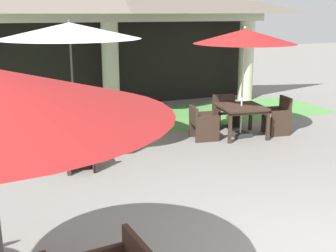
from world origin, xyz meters
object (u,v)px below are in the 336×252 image
Objects in this scene: patio_umbrella_mid_right at (70,31)px; patio_chair_mid_right_south at (80,151)px; patio_chair_mid_right_east at (121,133)px; patio_chair_mid_right_west at (27,139)px; patio_chair_mid_left_north at (226,111)px; patio_umbrella_mid_left at (245,37)px; patio_chair_mid_left_west at (203,123)px; terracotta_urn at (61,144)px; patio_table_mid_left at (241,110)px; patio_chair_mid_left_east at (278,117)px; patio_table_mid_right at (75,126)px; patio_chair_mid_right_north at (72,126)px.

patio_umbrella_mid_right reaches higher than patio_chair_mid_right_south.
patio_chair_mid_right_west is at bearing 90.00° from patio_chair_mid_right_east.
patio_umbrella_mid_left is at bearing 90.00° from patio_chair_mid_left_north.
patio_umbrella_mid_right is at bearing 90.00° from patio_chair_mid_right_west.
patio_chair_mid_right_west is at bearing -83.04° from patio_chair_mid_left_west.
patio_umbrella_mid_left is 2.22m from patio_chair_mid_left_west.
patio_chair_mid_right_east is at bearing 44.97° from patio_chair_mid_right_south.
patio_chair_mid_left_west is 1.85× the size of terracotta_urn.
patio_chair_mid_right_east reaches higher than patio_chair_mid_left_west.
patio_umbrella_mid_left is at bearing 116.57° from patio_table_mid_left.
patio_chair_mid_left_east is 5.09m from patio_chair_mid_right_south.
patio_chair_mid_left_east is 0.33× the size of patio_umbrella_mid_right.
patio_table_mid_right is at bearing 19.73° from patio_chair_mid_left_north.
terracotta_urn is at bearing 113.74° from patio_chair_mid_right_west.
patio_chair_mid_right_west is at bearing 176.45° from patio_table_mid_left.
patio_chair_mid_right_south is 1.37m from patio_chair_mid_right_east.
patio_umbrella_mid_right is 6.58× the size of terracotta_urn.
patio_umbrella_mid_left is 2.19m from patio_chair_mid_left_north.
patio_chair_mid_right_east is (1.08, 0.85, 0.02)m from patio_chair_mid_right_south.
patio_umbrella_mid_right is at bearing 90.00° from patio_chair_mid_right_east.
patio_table_mid_right is 1.13× the size of patio_chair_mid_right_south.
patio_umbrella_mid_right is at bearing 177.24° from patio_table_mid_left.
patio_table_mid_right is at bearing -52.90° from terracotta_urn.
patio_table_mid_right is 1.07× the size of patio_chair_mid_right_east.
patio_umbrella_mid_right is at bearing 90.00° from patio_chair_mid_right_south.
patio_umbrella_mid_left is 2.88× the size of patio_chair_mid_right_west.
patio_chair_mid_right_north is at bearing 163.36° from patio_umbrella_mid_left.
patio_chair_mid_right_east reaches higher than patio_table_mid_right.
patio_chair_mid_right_north is (-2.89, 1.00, 0.01)m from patio_chair_mid_left_west.
patio_umbrella_mid_left is 3.01× the size of patio_chair_mid_right_east.
patio_chair_mid_right_west is (-1.08, -0.85, 0.03)m from patio_chair_mid_right_north.
patio_chair_mid_left_north is 4.01m from patio_chair_mid_right_north.
terracotta_urn is at bearing 172.93° from patio_table_mid_left.
patio_chair_mid_left_east is at bearing 135.17° from patio_chair_mid_left_north.
terracotta_urn is (-4.38, -0.44, -0.23)m from patio_chair_mid_left_north.
patio_umbrella_mid_right is (-3.97, 0.19, 1.90)m from patio_table_mid_left.
patio_chair_mid_left_north is at bearing 45.17° from patio_chair_mid_left_east.
patio_table_mid_left is at bearing -2.76° from patio_table_mid_right.
patio_chair_mid_right_north is 0.89× the size of patio_chair_mid_right_west.
patio_table_mid_right is at bearing 90.00° from patio_chair_mid_right_west.
patio_umbrella_mid_right reaches higher than patio_table_mid_right.
patio_chair_mid_right_west reaches higher than patio_table_mid_right.
patio_chair_mid_left_north is 1.04× the size of patio_chair_mid_left_west.
patio_chair_mid_right_east reaches higher than patio_table_mid_left.
patio_chair_mid_left_east reaches higher than patio_table_mid_left.
patio_umbrella_mid_right is 2.38m from patio_chair_mid_right_north.
patio_chair_mid_left_north is at bearing 80.86° from patio_table_mid_left.
patio_chair_mid_right_east is at bearing 178.54° from patio_umbrella_mid_left.
patio_umbrella_mid_left is 5.32m from patio_chair_mid_right_west.
patio_umbrella_mid_left is at bearing -84.67° from patio_chair_mid_right_east.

